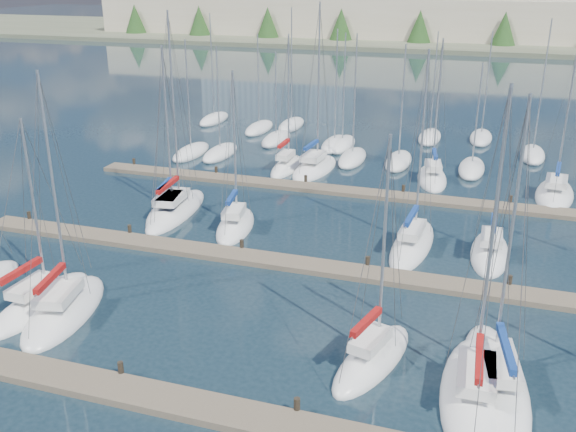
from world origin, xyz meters
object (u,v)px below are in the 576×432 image
(sailboat_f, at_px, (495,380))
(sailboat_k, at_px, (412,244))
(sailboat_i, at_px, (176,210))
(sailboat_d, at_px, (372,359))
(sailboat_p, at_px, (432,178))
(sailboat_c, at_px, (65,310))
(sailboat_j, at_px, (235,225))
(sailboat_q, at_px, (554,194))
(sailboat_b, at_px, (40,303))
(sailboat_e, at_px, (474,391))
(sailboat_o, at_px, (315,168))
(sailboat_l, at_px, (490,252))
(sailboat_h, at_px, (170,212))
(sailboat_n, at_px, (287,167))

(sailboat_f, distance_m, sailboat_k, 14.49)
(sailboat_i, bearing_deg, sailboat_d, -44.73)
(sailboat_p, bearing_deg, sailboat_f, -87.57)
(sailboat_c, relative_size, sailboat_k, 1.00)
(sailboat_j, bearing_deg, sailboat_d, -57.41)
(sailboat_q, distance_m, sailboat_j, 25.35)
(sailboat_b, distance_m, sailboat_i, 14.69)
(sailboat_e, bearing_deg, sailboat_o, 116.02)
(sailboat_l, xyz_separation_m, sailboat_d, (-4.70, -13.76, 0.01))
(sailboat_p, height_order, sailboat_h, sailboat_h)
(sailboat_h, bearing_deg, sailboat_q, 14.59)
(sailboat_o, bearing_deg, sailboat_n, -166.78)
(sailboat_h, bearing_deg, sailboat_n, 60.27)
(sailboat_f, distance_m, sailboat_j, 21.65)
(sailboat_h, xyz_separation_m, sailboat_f, (22.90, -13.85, 0.00))
(sailboat_b, bearing_deg, sailboat_j, 68.85)
(sailboat_p, xyz_separation_m, sailboat_c, (-15.61, -28.60, -0.01))
(sailboat_o, bearing_deg, sailboat_b, -100.35)
(sailboat_o, relative_size, sailboat_i, 1.00)
(sailboat_e, xyz_separation_m, sailboat_j, (-16.57, 14.01, 0.00))
(sailboat_b, height_order, sailboat_k, sailboat_k)
(sailboat_q, height_order, sailboat_n, sailboat_n)
(sailboat_p, distance_m, sailboat_q, 9.65)
(sailboat_j, height_order, sailboat_k, sailboat_k)
(sailboat_q, xyz_separation_m, sailboat_n, (-22.24, 0.47, 0.03))
(sailboat_f, xyz_separation_m, sailboat_q, (3.83, 26.71, -0.01))
(sailboat_l, height_order, sailboat_n, sailboat_n)
(sailboat_d, bearing_deg, sailboat_h, 156.40)
(sailboat_h, relative_size, sailboat_n, 1.03)
(sailboat_d, relative_size, sailboat_b, 1.05)
(sailboat_l, distance_m, sailboat_o, 20.68)
(sailboat_i, bearing_deg, sailboat_o, 58.23)
(sailboat_n, bearing_deg, sailboat_p, 3.33)
(sailboat_e, relative_size, sailboat_n, 1.11)
(sailboat_j, height_order, sailboat_n, sailboat_n)
(sailboat_h, relative_size, sailboat_d, 1.13)
(sailboat_h, height_order, sailboat_k, sailboat_k)
(sailboat_f, xyz_separation_m, sailboat_j, (-17.41, 12.87, 0.01))
(sailboat_c, relative_size, sailboat_n, 1.06)
(sailboat_i, bearing_deg, sailboat_l, -6.57)
(sailboat_f, height_order, sailboat_b, sailboat_f)
(sailboat_n, bearing_deg, sailboat_f, -55.97)
(sailboat_p, relative_size, sailboat_j, 1.08)
(sailboat_l, distance_m, sailboat_n, 22.32)
(sailboat_c, xyz_separation_m, sailboat_d, (16.01, 0.57, 0.01))
(sailboat_b, distance_m, sailboat_o, 28.93)
(sailboat_k, bearing_deg, sailboat_c, -135.19)
(sailboat_l, bearing_deg, sailboat_h, 179.08)
(sailboat_f, bearing_deg, sailboat_q, 72.61)
(sailboat_f, relative_size, sailboat_n, 1.06)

